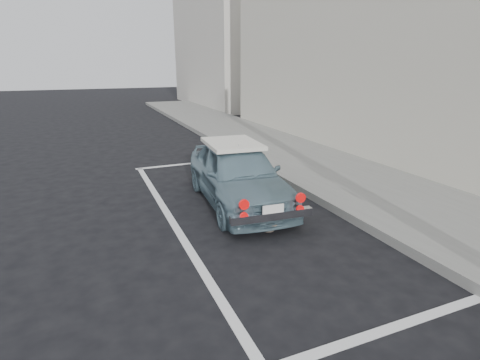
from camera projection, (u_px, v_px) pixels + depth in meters
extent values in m
plane|color=black|center=(319.00, 312.00, 3.97)|extent=(80.00, 80.00, 0.00)
cube|color=slate|center=(403.00, 202.00, 6.89)|extent=(2.80, 40.00, 0.15)
cube|color=beige|center=(458.00, 20.00, 8.80)|extent=(3.50, 18.00, 7.00)
cube|color=black|center=(392.00, 113.00, 8.80)|extent=(0.10, 16.00, 2.40)
cube|color=#153BAF|center=(276.00, 1.00, 13.12)|extent=(0.10, 2.00, 1.60)
cube|color=beige|center=(222.00, 38.00, 22.72)|extent=(3.50, 10.00, 8.00)
cube|color=silver|center=(391.00, 328.00, 3.71)|extent=(3.00, 0.12, 0.01)
cube|color=silver|center=(194.00, 163.00, 9.87)|extent=(3.00, 0.12, 0.01)
cube|color=silver|center=(171.00, 220.00, 6.27)|extent=(0.12, 7.00, 0.01)
imported|color=slate|center=(238.00, 174.00, 6.91)|extent=(1.60, 3.43, 1.14)
cube|color=silver|center=(232.00, 144.00, 7.06)|extent=(1.04, 1.34, 0.07)
cube|color=silver|center=(272.00, 216.00, 5.50)|extent=(1.28, 0.22, 0.12)
cube|color=white|center=(273.00, 210.00, 5.43)|extent=(0.33, 0.05, 0.17)
cylinder|color=red|center=(244.00, 204.00, 5.27)|extent=(0.15, 0.05, 0.15)
cylinder|color=red|center=(301.00, 198.00, 5.53)|extent=(0.15, 0.05, 0.15)
cylinder|color=red|center=(244.00, 216.00, 5.32)|extent=(0.12, 0.05, 0.12)
cylinder|color=red|center=(300.00, 209.00, 5.58)|extent=(0.12, 0.05, 0.12)
ellipsoid|color=brown|center=(267.00, 225.00, 5.83)|extent=(0.30, 0.39, 0.21)
sphere|color=brown|center=(273.00, 224.00, 5.69)|extent=(0.13, 0.13, 0.13)
cone|color=brown|center=(272.00, 220.00, 5.65)|extent=(0.05, 0.05, 0.05)
cone|color=brown|center=(275.00, 219.00, 5.69)|extent=(0.05, 0.05, 0.05)
cylinder|color=brown|center=(262.00, 225.00, 6.01)|extent=(0.16, 0.20, 0.03)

